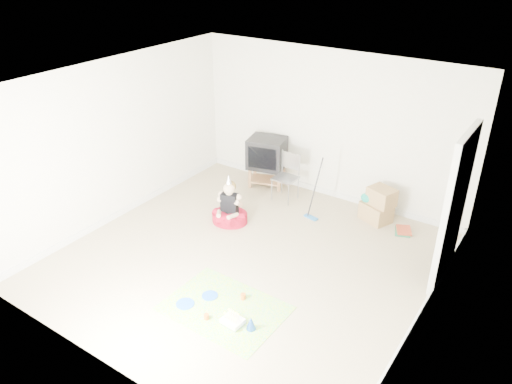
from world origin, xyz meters
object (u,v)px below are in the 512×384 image
Objects in this scene: cardboard_boxes at (378,205)px; folding_chair at (285,178)px; crt_tv at (267,153)px; birthday_cake at (233,321)px; tv_stand at (267,174)px; seated_woman at (230,212)px.

folding_chair is at bearing -172.79° from cardboard_boxes.
crt_tv is 2.23m from cardboard_boxes.
folding_chair is 3.17× the size of birthday_cake.
tv_stand is at bearing -13.68° from crt_tv.
folding_chair is 1.66m from cardboard_boxes.
tv_stand is 2.61× the size of birthday_cake.
folding_chair is 1.01× the size of seated_woman.
cardboard_boxes reaches higher than tv_stand.
birthday_cake is at bearing -98.63° from cardboard_boxes.
birthday_cake is at bearing -77.03° from crt_tv.
cardboard_boxes is 3.36m from birthday_cake.
birthday_cake is at bearing -52.54° from seated_woman.
crt_tv is 1.55m from seated_woman.
folding_chair is (0.56, -0.27, -0.25)m from crt_tv.
tv_stand is 1.18× the size of cardboard_boxes.
birthday_cake is at bearing -63.35° from tv_stand.
folding_chair is (0.56, -0.27, 0.18)m from tv_stand.
folding_chair is 3.33m from birthday_cake.
cardboard_boxes is at bearing -1.71° from tv_stand.
crt_tv reaches higher than birthday_cake.
crt_tv is at bearing 180.00° from tv_stand.
folding_chair is at bearing -39.56° from crt_tv.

